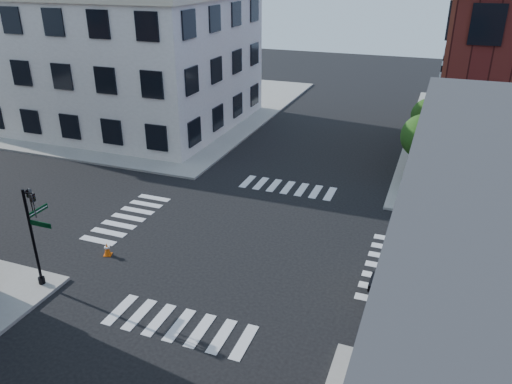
{
  "coord_description": "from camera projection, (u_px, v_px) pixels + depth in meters",
  "views": [
    {
      "loc": [
        8.22,
        -20.35,
        12.69
      ],
      "look_at": [
        0.31,
        0.55,
        2.5
      ],
      "focal_mm": 35.0,
      "sensor_mm": 36.0,
      "label": 1
    }
  ],
  "objects": [
    {
      "name": "signal_pole",
      "position": [
        34.0,
        227.0,
        20.52
      ],
      "size": [
        1.29,
        1.24,
        4.6
      ],
      "color": "black",
      "rests_on": "ground"
    },
    {
      "name": "building_nw",
      "position": [
        109.0,
        57.0,
        42.67
      ],
      "size": [
        22.0,
        16.0,
        11.0
      ],
      "primitive_type": "cube",
      "color": "beige",
      "rests_on": "ground"
    },
    {
      "name": "tree_far",
      "position": [
        429.0,
        118.0,
        35.2
      ],
      "size": [
        2.43,
        2.43,
        4.07
      ],
      "color": "black",
      "rests_on": "ground"
    },
    {
      "name": "tree_near",
      "position": [
        424.0,
        139.0,
        29.97
      ],
      "size": [
        2.69,
        2.69,
        4.49
      ],
      "color": "black",
      "rests_on": "ground"
    },
    {
      "name": "traffic_cone",
      "position": [
        107.0,
        249.0,
        23.81
      ],
      "size": [
        0.47,
        0.47,
        0.66
      ],
      "rotation": [
        0.0,
        0.0,
        0.37
      ],
      "color": "#DE5709",
      "rests_on": "ground"
    },
    {
      "name": "ground",
      "position": [
        246.0,
        240.0,
        25.23
      ],
      "size": [
        120.0,
        120.0,
        0.0
      ],
      "primitive_type": "plane",
      "color": "black",
      "rests_on": "ground"
    },
    {
      "name": "sidewalk_nw",
      "position": [
        129.0,
        103.0,
        49.82
      ],
      "size": [
        30.0,
        30.0,
        0.15
      ],
      "primitive_type": "cube",
      "color": "gray",
      "rests_on": "ground"
    }
  ]
}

